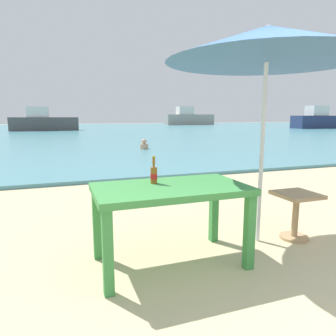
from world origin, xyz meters
The scene contains 9 objects.
sea_water centered at (0.00, 30.00, 0.04)m, with size 120.00×50.00×0.08m, color teal.
picnic_table_green centered at (-1.26, 1.17, 0.65)m, with size 1.40×0.80×0.76m.
beer_bottle_amber centered at (-1.37, 1.32, 0.85)m, with size 0.07×0.07×0.26m.
patio_umbrella centered at (-0.14, 1.34, 2.12)m, with size 2.10×2.10×2.30m.
side_table_wood centered at (0.29, 1.25, 0.35)m, with size 0.44×0.44×0.54m.
swimmer_person centered at (1.06, 10.63, 0.24)m, with size 0.34×0.34×0.41m.
boat_cargo_ship centered at (-3.43, 29.86, 0.87)m, with size 6.02×1.64×2.19m.
boat_fishing_trawler centered at (25.58, 25.64, 0.97)m, with size 6.82×1.86×2.48m.
boat_tanker centered at (17.51, 44.07, 1.11)m, with size 7.87×2.15×2.86m.
Camera 1 is at (-2.20, -1.41, 1.39)m, focal length 32.76 mm.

